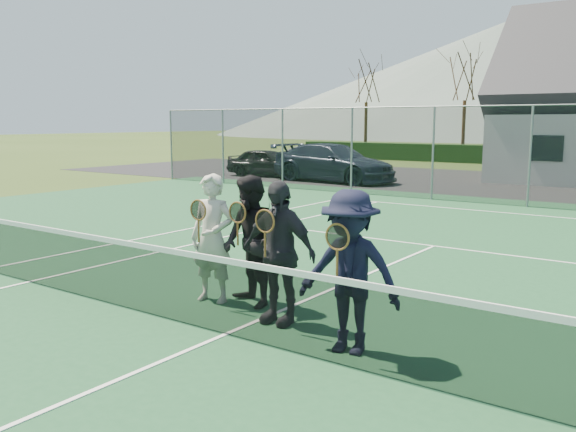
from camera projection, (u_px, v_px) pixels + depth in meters
name	position (u px, v px, depth m)	size (l,w,h in m)	color
ground	(572.00, 188.00, 23.31)	(220.00, 220.00, 0.00)	#314619
court_surface	(225.00, 336.00, 7.24)	(30.00, 30.00, 0.02)	#1C4C2B
tarmac_carpark	(469.00, 182.00, 25.61)	(40.00, 12.00, 0.01)	black
hill_west	(503.00, 80.00, 96.56)	(110.00, 110.00, 18.00)	#57685E
car_a	(267.00, 163.00, 28.16)	(1.54, 3.82, 1.30)	black
car_b	(322.00, 161.00, 28.61)	(1.50, 4.31, 1.42)	gray
car_c	(334.00, 163.00, 25.68)	(2.25, 5.53, 1.61)	#182131
court_markings	(225.00, 335.00, 7.24)	(11.03, 23.83, 0.01)	white
tennis_net	(224.00, 293.00, 7.16)	(11.68, 0.08, 1.10)	slate
perimeter_fence	(530.00, 156.00, 17.85)	(30.07, 0.07, 3.02)	slate
tree_a	(367.00, 74.00, 42.07)	(3.20, 3.20, 7.77)	#322212
tree_b	(466.00, 69.00, 38.04)	(3.20, 3.20, 7.77)	#382114
player_a	(212.00, 238.00, 8.48)	(0.73, 0.56, 1.80)	beige
player_b	(251.00, 241.00, 8.27)	(1.07, 0.98, 1.80)	black
player_c	(278.00, 252.00, 7.57)	(1.07, 0.52, 1.80)	#27272D
player_d	(350.00, 272.00, 6.58)	(1.24, 0.82, 1.80)	black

